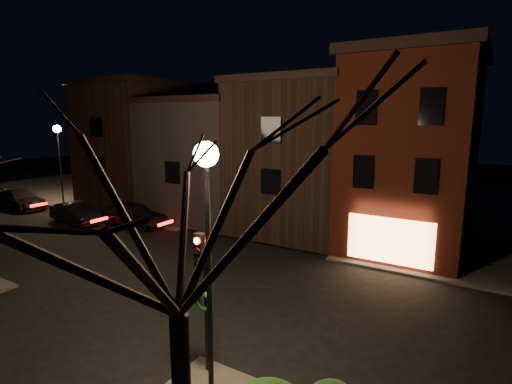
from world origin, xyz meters
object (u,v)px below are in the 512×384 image
street_lamp_near (207,201)px  bare_tree_right (173,178)px  parked_car_a (134,214)px  parked_car_c (20,199)px  parked_car_b (75,213)px  street_lamp_far (58,143)px  traffic_signal (203,281)px

street_lamp_near → bare_tree_right: 2.98m
bare_tree_right → parked_car_a: size_ratio=1.77×
parked_car_c → parked_car_a: bearing=-83.4°
parked_car_a → parked_car_c: bearing=92.0°
parked_car_a → parked_car_b: (-3.95, -1.66, -0.10)m
street_lamp_near → bare_tree_right: (1.30, -2.50, 0.97)m
street_lamp_far → bare_tree_right: (26.50, -14.70, 0.97)m
parked_car_a → parked_car_b: parked_car_a is taller
bare_tree_right → parked_car_b: size_ratio=1.94×
bare_tree_right → parked_car_a: bearing=140.8°
street_lamp_far → parked_car_c: bearing=-117.4°
bare_tree_right → parked_car_c: 30.85m
street_lamp_near → parked_car_a: 18.55m
street_lamp_near → parked_car_a: street_lamp_near is taller
traffic_signal → parked_car_b: size_ratio=0.93×
bare_tree_right → parked_car_b: (-19.92, 11.34, -5.42)m
street_lamp_near → parked_car_a: size_ratio=1.35×
bare_tree_right → parked_car_b: bare_tree_right is taller
street_lamp_far → parked_car_b: bearing=-27.1°
street_lamp_far → parked_car_c: (-1.45, -2.79, -4.42)m
parked_car_b → street_lamp_far: bearing=69.3°
street_lamp_far → parked_car_a: (10.54, -1.70, -4.36)m
street_lamp_near → bare_tree_right: bare_tree_right is taller
traffic_signal → parked_car_c: 27.61m
street_lamp_far → bare_tree_right: 30.32m
bare_tree_right → parked_car_a: (-15.96, 13.00, -5.33)m
street_lamp_far → parked_car_b: size_ratio=1.48×
street_lamp_far → traffic_signal: bearing=-25.5°
traffic_signal → bare_tree_right: bearing=-57.6°
street_lamp_far → traffic_signal: 27.35m
bare_tree_right → parked_car_b: bearing=150.4°
traffic_signal → parked_car_c: size_ratio=0.78×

